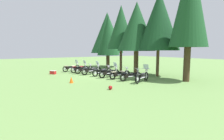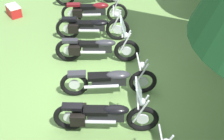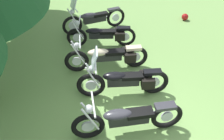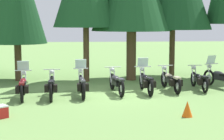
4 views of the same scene
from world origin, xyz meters
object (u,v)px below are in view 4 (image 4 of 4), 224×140
(traffic_cone, at_px, (187,109))
(motorcycle_2, at_px, (52,86))
(motorcycle_6, at_px, (171,80))
(motorcycle_5, at_px, (146,82))
(motorcycle_7, at_px, (200,80))
(motorcycle_4, at_px, (117,82))
(motorcycle_8, at_px, (221,77))
(motorcycle_3, at_px, (82,84))
(motorcycle_1, at_px, (23,86))

(traffic_cone, bearing_deg, motorcycle_2, 143.61)
(motorcycle_6, height_order, traffic_cone, motorcycle_6)
(motorcycle_5, xyz_separation_m, motorcycle_7, (2.36, 0.51, -0.04))
(motorcycle_4, height_order, motorcycle_7, motorcycle_4)
(traffic_cone, bearing_deg, motorcycle_8, 58.86)
(motorcycle_3, xyz_separation_m, motorcycle_4, (1.38, 0.47, -0.01))
(motorcycle_5, relative_size, motorcycle_8, 1.02)
(motorcycle_3, height_order, motorcycle_4, motorcycle_3)
(motorcycle_6, bearing_deg, motorcycle_2, 97.66)
(motorcycle_5, bearing_deg, motorcycle_8, -78.55)
(motorcycle_1, height_order, motorcycle_5, motorcycle_5)
(motorcycle_1, height_order, motorcycle_2, motorcycle_1)
(motorcycle_3, bearing_deg, motorcycle_4, -74.62)
(motorcycle_7, bearing_deg, motorcycle_8, -72.59)
(motorcycle_5, relative_size, traffic_cone, 4.81)
(motorcycle_4, xyz_separation_m, motorcycle_8, (4.63, 0.82, 0.02))
(motorcycle_3, bearing_deg, traffic_cone, -140.82)
(motorcycle_2, relative_size, motorcycle_7, 1.01)
(motorcycle_1, bearing_deg, motorcycle_6, -84.82)
(motorcycle_6, bearing_deg, motorcycle_3, 97.37)
(motorcycle_3, height_order, motorcycle_7, motorcycle_3)
(traffic_cone, bearing_deg, motorcycle_4, 114.36)
(motorcycle_1, distance_m, traffic_cone, 6.20)
(motorcycle_1, height_order, motorcycle_3, motorcycle_3)
(motorcycle_1, relative_size, motorcycle_5, 0.96)
(motorcycle_6, height_order, motorcycle_8, motorcycle_8)
(motorcycle_5, height_order, motorcycle_6, motorcycle_5)
(motorcycle_1, bearing_deg, motorcycle_5, -86.63)
(traffic_cone, bearing_deg, motorcycle_3, 132.45)
(motorcycle_1, xyz_separation_m, motorcycle_6, (5.88, 1.14, -0.04))
(motorcycle_3, bearing_deg, motorcycle_6, -80.73)
(motorcycle_1, distance_m, motorcycle_5, 4.84)
(motorcycle_8, height_order, traffic_cone, motorcycle_8)
(motorcycle_1, relative_size, motorcycle_3, 0.93)
(motorcycle_1, xyz_separation_m, motorcycle_3, (2.20, 0.32, -0.02))
(motorcycle_1, distance_m, motorcycle_4, 3.66)
(motorcycle_6, relative_size, motorcycle_7, 1.06)
(motorcycle_2, relative_size, motorcycle_8, 1.01)
(motorcycle_3, height_order, traffic_cone, motorcycle_3)
(motorcycle_6, distance_m, motorcycle_8, 2.38)
(motorcycle_3, xyz_separation_m, motorcycle_6, (3.68, 0.82, -0.02))
(motorcycle_1, distance_m, motorcycle_2, 1.05)
(motorcycle_4, bearing_deg, motorcycle_2, 99.29)
(motorcycle_1, relative_size, motorcycle_8, 0.98)
(motorcycle_3, relative_size, motorcycle_8, 1.05)
(motorcycle_2, relative_size, motorcycle_5, 0.99)
(motorcycle_7, bearing_deg, traffic_cone, 158.29)
(motorcycle_4, relative_size, traffic_cone, 4.98)
(motorcycle_8, relative_size, traffic_cone, 4.70)
(motorcycle_8, bearing_deg, motorcycle_4, 78.92)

